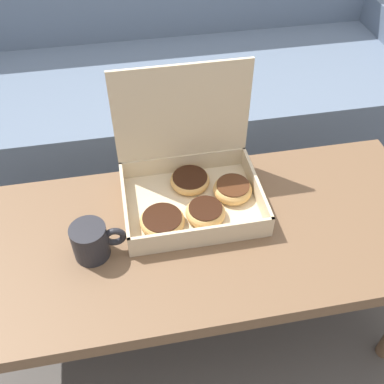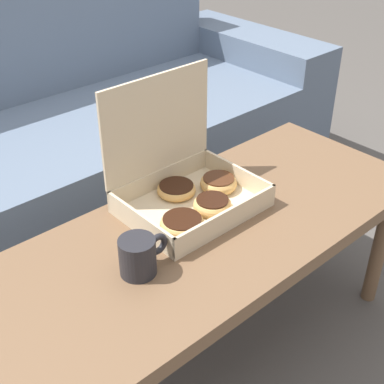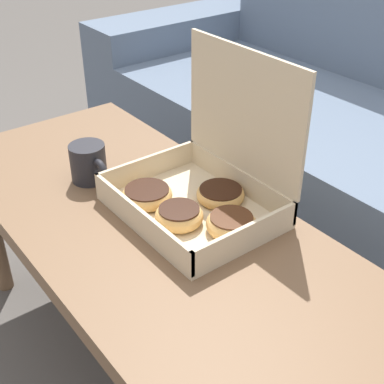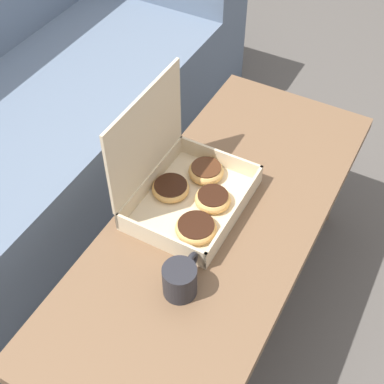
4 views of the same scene
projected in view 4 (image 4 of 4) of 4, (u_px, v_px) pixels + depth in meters
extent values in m
plane|color=#514C47|center=(188.00, 296.00, 1.75)|extent=(12.00, 12.00, 0.00)
cube|color=slate|center=(19.00, 183.00, 1.81)|extent=(1.85, 0.61, 0.42)
cube|color=slate|center=(153.00, 18.00, 2.42)|extent=(0.24, 0.81, 0.54)
cube|color=brown|center=(217.00, 224.00, 1.41)|extent=(1.19, 0.49, 0.04)
cylinder|color=brown|center=(333.00, 178.00, 1.83)|extent=(0.04, 0.04, 0.41)
cylinder|color=brown|center=(236.00, 143.00, 1.95)|extent=(0.04, 0.04, 0.41)
cube|color=beige|center=(192.00, 204.00, 1.42)|extent=(0.33, 0.26, 0.01)
cube|color=beige|center=(235.00, 213.00, 1.36)|extent=(0.33, 0.01, 0.05)
cube|color=beige|center=(151.00, 180.00, 1.44)|extent=(0.33, 0.01, 0.05)
cube|color=beige|center=(160.00, 240.00, 1.31)|extent=(0.01, 0.26, 0.05)
cube|color=beige|center=(220.00, 158.00, 1.50)|extent=(0.01, 0.26, 0.05)
cube|color=beige|center=(146.00, 136.00, 1.33)|extent=(0.33, 0.01, 0.26)
torus|color=tan|center=(196.00, 228.00, 1.34)|extent=(0.11, 0.11, 0.03)
cylinder|color=black|center=(196.00, 226.00, 1.34)|extent=(0.09, 0.09, 0.01)
torus|color=tan|center=(213.00, 199.00, 1.41)|extent=(0.10, 0.10, 0.03)
cylinder|color=black|center=(213.00, 197.00, 1.40)|extent=(0.08, 0.08, 0.02)
torus|color=tan|center=(171.00, 188.00, 1.44)|extent=(0.10, 0.10, 0.03)
cylinder|color=black|center=(171.00, 186.00, 1.43)|extent=(0.09, 0.09, 0.01)
torus|color=tan|center=(206.00, 171.00, 1.48)|extent=(0.10, 0.10, 0.03)
cylinder|color=#472614|center=(206.00, 169.00, 1.47)|extent=(0.08, 0.08, 0.02)
cylinder|color=#232328|center=(180.00, 281.00, 1.22)|extent=(0.08, 0.08, 0.09)
torus|color=#232328|center=(191.00, 262.00, 1.24)|extent=(0.05, 0.01, 0.05)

